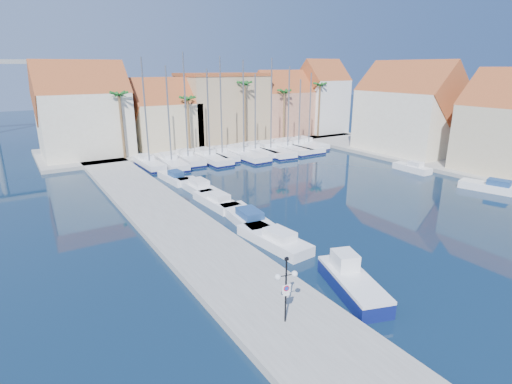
# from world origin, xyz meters

# --- Properties ---
(ground) EXTENTS (260.00, 260.00, 0.00)m
(ground) POSITION_xyz_m (0.00, 0.00, 0.00)
(ground) COLOR black
(ground) RESTS_ON ground
(quay_west) EXTENTS (6.00, 77.00, 0.50)m
(quay_west) POSITION_xyz_m (-9.00, 13.50, 0.25)
(quay_west) COLOR gray
(quay_west) RESTS_ON ground
(shore_north) EXTENTS (54.00, 16.00, 0.50)m
(shore_north) POSITION_xyz_m (10.00, 48.00, 0.25)
(shore_north) COLOR gray
(shore_north) RESTS_ON ground
(shore_east) EXTENTS (12.00, 60.00, 0.50)m
(shore_east) POSITION_xyz_m (32.00, 15.00, 0.25)
(shore_east) COLOR gray
(shore_east) RESTS_ON ground
(lamp_post) EXTENTS (1.22, 0.51, 3.63)m
(lamp_post) POSITION_xyz_m (-9.32, -1.43, 2.89)
(lamp_post) COLOR black
(lamp_post) RESTS_ON quay_west
(fishing_boat) EXTENTS (3.78, 6.33, 2.10)m
(fishing_boat) POSITION_xyz_m (-3.77, -0.57, 0.70)
(fishing_boat) COLOR #0E1755
(fishing_boat) RESTS_ON ground
(motorboat_west_0) EXTENTS (2.80, 6.85, 1.40)m
(motorboat_west_0) POSITION_xyz_m (-3.93, 7.29, 0.51)
(motorboat_west_0) COLOR white
(motorboat_west_0) RESTS_ON ground
(motorboat_west_1) EXTENTS (2.97, 7.28, 1.40)m
(motorboat_west_1) POSITION_xyz_m (-3.40, 12.33, 0.51)
(motorboat_west_1) COLOR white
(motorboat_west_1) RESTS_ON ground
(motorboat_west_2) EXTENTS (2.25, 6.31, 1.40)m
(motorboat_west_2) POSITION_xyz_m (-3.57, 17.78, 0.51)
(motorboat_west_2) COLOR white
(motorboat_west_2) RESTS_ON ground
(motorboat_west_3) EXTENTS (2.20, 6.58, 1.40)m
(motorboat_west_3) POSITION_xyz_m (-3.12, 23.34, 0.51)
(motorboat_west_3) COLOR white
(motorboat_west_3) RESTS_ON ground
(motorboat_west_4) EXTENTS (2.16, 5.73, 1.40)m
(motorboat_west_4) POSITION_xyz_m (-3.91, 28.16, 0.51)
(motorboat_west_4) COLOR white
(motorboat_west_4) RESTS_ON ground
(motorboat_east_0) EXTENTS (3.70, 6.62, 1.40)m
(motorboat_east_0) POSITION_xyz_m (24.03, 6.03, 0.51)
(motorboat_east_0) COLOR white
(motorboat_east_0) RESTS_ON ground
(motorboat_east_1) EXTENTS (1.69, 5.03, 1.40)m
(motorboat_east_1) POSITION_xyz_m (24.00, 16.27, 0.51)
(motorboat_east_1) COLOR white
(motorboat_east_1) RESTS_ON ground
(sailboat_0) EXTENTS (2.36, 8.20, 14.20)m
(sailboat_0) POSITION_xyz_m (-4.28, 36.73, 0.66)
(sailboat_0) COLOR white
(sailboat_0) RESTS_ON ground
(sailboat_1) EXTENTS (3.07, 9.56, 13.18)m
(sailboat_1) POSITION_xyz_m (-1.50, 35.87, 0.60)
(sailboat_1) COLOR white
(sailboat_1) RESTS_ON ground
(sailboat_2) EXTENTS (2.67, 8.94, 14.90)m
(sailboat_2) POSITION_xyz_m (1.36, 36.91, 0.65)
(sailboat_2) COLOR white
(sailboat_2) RESTS_ON ground
(sailboat_3) EXTENTS (2.98, 10.65, 12.77)m
(sailboat_3) POSITION_xyz_m (4.24, 36.07, 0.58)
(sailboat_3) COLOR white
(sailboat_3) RESTS_ON ground
(sailboat_4) EXTENTS (3.00, 8.87, 14.40)m
(sailboat_4) POSITION_xyz_m (6.56, 36.44, 0.64)
(sailboat_4) COLOR white
(sailboat_4) RESTS_ON ground
(sailboat_5) EXTENTS (3.51, 11.44, 13.95)m
(sailboat_5) POSITION_xyz_m (9.46, 35.37, 0.58)
(sailboat_5) COLOR white
(sailboat_5) RESTS_ON ground
(sailboat_6) EXTENTS (3.42, 10.35, 12.03)m
(sailboat_6) POSITION_xyz_m (12.07, 36.32, 0.58)
(sailboat_6) COLOR white
(sailboat_6) RESTS_ON ground
(sailboat_7) EXTENTS (4.14, 12.14, 14.22)m
(sailboat_7) POSITION_xyz_m (14.64, 35.80, 0.58)
(sailboat_7) COLOR white
(sailboat_7) RESTS_ON ground
(sailboat_8) EXTENTS (3.38, 10.96, 13.09)m
(sailboat_8) POSITION_xyz_m (17.83, 35.78, 0.58)
(sailboat_8) COLOR white
(sailboat_8) RESTS_ON ground
(sailboat_9) EXTENTS (3.29, 11.51, 11.14)m
(sailboat_9) POSITION_xyz_m (20.32, 36.12, 0.55)
(sailboat_9) COLOR white
(sailboat_9) RESTS_ON ground
(sailboat_10) EXTENTS (2.44, 9.06, 12.11)m
(sailboat_10) POSITION_xyz_m (22.96, 36.64, 0.59)
(sailboat_10) COLOR white
(sailboat_10) RESTS_ON ground
(building_0) EXTENTS (12.30, 9.00, 13.50)m
(building_0) POSITION_xyz_m (-10.00, 47.00, 6.52)
(building_0) COLOR beige
(building_0) RESTS_ON shore_north
(building_1) EXTENTS (10.30, 8.00, 11.00)m
(building_1) POSITION_xyz_m (2.00, 47.00, 5.30)
(building_1) COLOR beige
(building_1) RESTS_ON shore_north
(building_2) EXTENTS (14.20, 10.20, 11.50)m
(building_2) POSITION_xyz_m (13.00, 48.00, 6.26)
(building_2) COLOR tan
(building_2) RESTS_ON shore_north
(building_3) EXTENTS (10.30, 8.00, 12.00)m
(building_3) POSITION_xyz_m (25.00, 47.00, 5.86)
(building_3) COLOR #B5745C
(building_3) RESTS_ON shore_north
(building_4) EXTENTS (8.30, 8.00, 14.00)m
(building_4) POSITION_xyz_m (34.00, 46.00, 6.97)
(building_4) COLOR white
(building_4) RESTS_ON shore_north
(building_6) EXTENTS (9.00, 14.30, 13.50)m
(building_6) POSITION_xyz_m (32.00, 24.00, 6.52)
(building_6) COLOR beige
(building_6) RESTS_ON shore_east
(palm_0) EXTENTS (2.60, 2.60, 10.15)m
(palm_0) POSITION_xyz_m (-6.00, 42.00, 9.08)
(palm_0) COLOR brown
(palm_0) RESTS_ON shore_north
(palm_1) EXTENTS (2.60, 2.60, 9.15)m
(palm_1) POSITION_xyz_m (4.00, 42.00, 8.14)
(palm_1) COLOR brown
(palm_1) RESTS_ON shore_north
(palm_2) EXTENTS (2.60, 2.60, 11.15)m
(palm_2) POSITION_xyz_m (14.00, 42.00, 10.02)
(palm_2) COLOR brown
(palm_2) RESTS_ON shore_north
(palm_3) EXTENTS (2.60, 2.60, 9.65)m
(palm_3) POSITION_xyz_m (22.00, 42.00, 8.61)
(palm_3) COLOR brown
(palm_3) RESTS_ON shore_north
(palm_4) EXTENTS (2.60, 2.60, 10.65)m
(palm_4) POSITION_xyz_m (30.00, 42.00, 9.55)
(palm_4) COLOR brown
(palm_4) RESTS_ON shore_north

